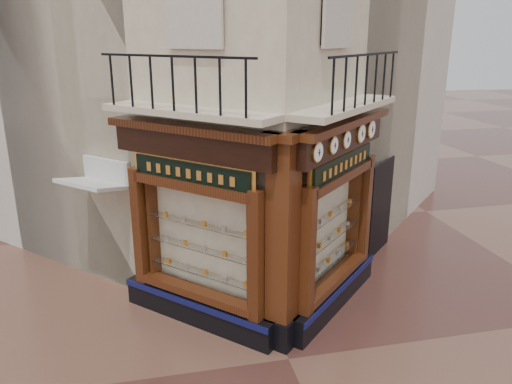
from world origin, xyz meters
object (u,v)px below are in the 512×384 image
object	(u,v)px
clock_d	(361,134)
signboard_right	(343,164)
clock_c	(346,140)
corner_pilaster	(283,247)
awning	(102,293)
signboard_left	(191,173)
clock_b	(333,145)
clock_e	(371,129)
clock_a	(317,152)

from	to	relation	value
clock_d	signboard_right	world-z (taller)	clock_d
clock_c	corner_pilaster	bearing A→B (deg)	164.98
awning	clock_c	bearing A→B (deg)	-156.20
signboard_left	signboard_right	world-z (taller)	signboard_right
clock_b	awning	world-z (taller)	clock_b
signboard_left	signboard_right	bearing A→B (deg)	-135.00
corner_pilaster	signboard_right	bearing A→B (deg)	-10.25
clock_b	clock_e	distance (m)	1.89
awning	signboard_left	world-z (taller)	signboard_left
clock_a	awning	xyz separation A→B (m)	(-3.96, 2.74, -3.62)
awning	signboard_right	bearing A→B (deg)	-154.09
signboard_left	corner_pilaster	bearing A→B (deg)	-169.75
awning	clock_e	bearing A→B (deg)	-144.43
clock_d	signboard_left	distance (m)	3.46
clock_c	awning	distance (m)	6.32
clock_d	awning	bearing A→B (deg)	120.75
awning	signboard_right	size ratio (longest dim) A/B	0.67
clock_b	awning	distance (m)	6.15
clock_a	awning	size ratio (longest dim) A/B	0.26
signboard_left	clock_b	bearing A→B (deg)	-148.85
clock_b	clock_a	bearing A→B (deg)	-180.00
signboard_right	clock_e	bearing A→B (deg)	-5.54
corner_pilaster	awning	size ratio (longest dim) A/B	2.91
corner_pilaster	clock_b	distance (m)	1.99
clock_a	signboard_left	xyz separation A→B (m)	(-2.02, 1.06, -0.52)
clock_d	signboard_right	bearing A→B (deg)	169.04
clock_a	awning	bearing A→B (deg)	100.30
awning	signboard_left	bearing A→B (deg)	-175.91
corner_pilaster	clock_b	size ratio (longest dim) A/B	12.22
clock_a	clock_b	size ratio (longest dim) A/B	1.09
clock_e	signboard_right	bearing A→B (deg)	174.46
clock_c	signboard_left	distance (m)	2.94
clock_a	clock_c	distance (m)	1.23
corner_pilaster	clock_e	world-z (taller)	corner_pilaster
signboard_right	corner_pilaster	bearing A→B (deg)	169.75
corner_pilaster	clock_d	size ratio (longest dim) A/B	10.34
signboard_left	clock_a	bearing A→B (deg)	-162.69
corner_pilaster	clock_e	distance (m)	3.37
signboard_right	clock_c	bearing A→B (deg)	-145.18
clock_a	clock_d	bearing A→B (deg)	0.00
clock_e	clock_d	bearing A→B (deg)	180.00
clock_e	awning	bearing A→B (deg)	125.57
clock_d	signboard_left	size ratio (longest dim) A/B	0.19
clock_c	clock_e	distance (m)	1.30
clock_b	awning	xyz separation A→B (m)	(-4.41, 2.29, -3.62)
clock_e	signboard_left	bearing A→B (deg)	145.83
clock_d	signboard_left	world-z (taller)	clock_d
corner_pilaster	clock_a	size ratio (longest dim) A/B	11.23
clock_a	clock_c	xyz separation A→B (m)	(0.87, 0.87, 0.00)
clock_b	clock_d	world-z (taller)	clock_d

